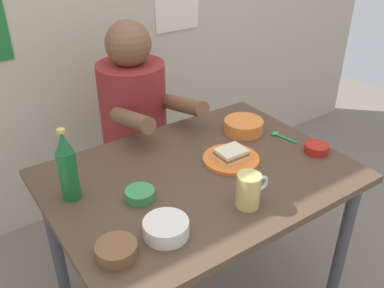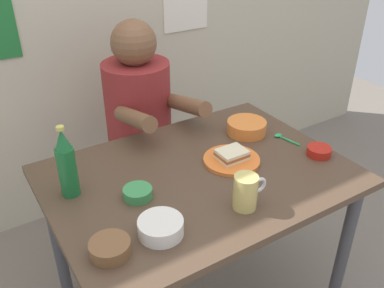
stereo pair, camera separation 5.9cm
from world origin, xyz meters
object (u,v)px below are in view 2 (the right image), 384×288
at_px(soup_bowl_orange, 247,127).
at_px(person_seated, 139,104).
at_px(plate_orange, 231,160).
at_px(beer_bottle, 67,165).
at_px(beer_mug, 246,192).
at_px(sandwich, 232,154).
at_px(stool, 143,175).
at_px(dining_table, 199,193).

bearing_deg(soup_bowl_orange, person_seated, 122.13).
distance_m(plate_orange, beer_bottle, 0.62).
xyz_separation_m(beer_bottle, soup_bowl_orange, (0.79, 0.03, -0.09)).
bearing_deg(beer_mug, sandwich, 62.67).
bearing_deg(soup_bowl_orange, stool, 121.52).
distance_m(dining_table, stool, 0.70).
bearing_deg(stool, dining_table, -94.74).
xyz_separation_m(plate_orange, soup_bowl_orange, (0.19, 0.15, 0.02)).
bearing_deg(plate_orange, beer_bottle, 168.02).
relative_size(plate_orange, sandwich, 2.00).
xyz_separation_m(sandwich, beer_bottle, (-0.59, 0.13, 0.09)).
height_order(stool, person_seated, person_seated).
distance_m(plate_orange, beer_mug, 0.28).
bearing_deg(stool, sandwich, -81.17).
distance_m(stool, soup_bowl_orange, 0.70).
bearing_deg(dining_table, person_seated, 85.18).
height_order(plate_orange, beer_bottle, beer_bottle).
xyz_separation_m(stool, plate_orange, (0.10, -0.63, 0.40)).
bearing_deg(sandwich, person_seated, 98.98).
distance_m(dining_table, beer_bottle, 0.51).
height_order(sandwich, beer_bottle, beer_bottle).
height_order(person_seated, sandwich, person_seated).
bearing_deg(beer_bottle, person_seated, 44.79).
bearing_deg(sandwich, soup_bowl_orange, 38.07).
bearing_deg(person_seated, dining_table, -94.82).
distance_m(stool, beer_mug, 0.99).
height_order(dining_table, beer_bottle, beer_bottle).
bearing_deg(plate_orange, soup_bowl_orange, 38.07).
distance_m(beer_mug, beer_bottle, 0.60).
distance_m(dining_table, sandwich, 0.20).
bearing_deg(beer_mug, soup_bowl_orange, 51.14).
bearing_deg(beer_mug, dining_table, 95.01).
height_order(beer_bottle, soup_bowl_orange, beer_bottle).
distance_m(beer_mug, soup_bowl_orange, 0.51).
bearing_deg(dining_table, beer_mug, -84.99).
bearing_deg(beer_mug, plate_orange, 62.67).
distance_m(dining_table, soup_bowl_orange, 0.40).
relative_size(stool, person_seated, 0.63).
height_order(dining_table, plate_orange, plate_orange).
height_order(sandwich, soup_bowl_orange, soup_bowl_orange).
height_order(plate_orange, sandwich, sandwich).
relative_size(plate_orange, soup_bowl_orange, 1.29).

